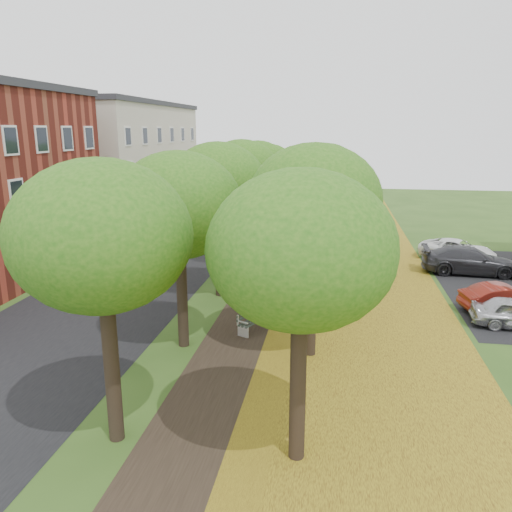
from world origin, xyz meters
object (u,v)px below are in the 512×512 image
at_px(bench, 253,320).
at_px(car_white, 457,250).
at_px(car_red, 505,299).
at_px(car_grey, 470,261).

xyz_separation_m(bench, car_white, (10.82, 13.30, 0.20)).
distance_m(car_red, car_white, 9.43).
bearing_deg(bench, car_white, -14.34).
relative_size(car_red, car_white, 0.84).
bearing_deg(car_red, bench, 97.82).
xyz_separation_m(car_red, car_grey, (0.00, 6.28, 0.13)).
xyz_separation_m(bench, car_grey, (10.82, 10.15, 0.32)).
distance_m(bench, car_grey, 14.84).
height_order(car_red, car_grey, car_grey).
bearing_deg(car_white, bench, 163.54).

